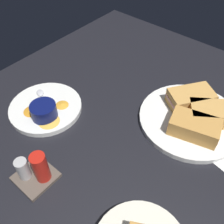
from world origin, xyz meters
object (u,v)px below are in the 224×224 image
at_px(sandwich_half_near, 194,127).
at_px(plate_chips_companion, 46,108).
at_px(sandwich_half_far, 213,114).
at_px(ramekin_light_gravy, 44,111).
at_px(sandwich_half_extra, 191,98).
at_px(condiment_caddy, 35,171).
at_px(plate_sandwich_main, 190,119).
at_px(ramekin_dark_sauce, 193,98).
at_px(spoon_by_gravy_ramekin, 41,95).
at_px(spoon_by_dark_ramekin, 195,114).

distance_m(sandwich_half_near, plate_chips_companion, 0.44).
xyz_separation_m(sandwich_half_far, ramekin_light_gravy, (0.38, 0.30, -0.00)).
bearing_deg(sandwich_half_far, ramekin_light_gravy, 38.59).
height_order(sandwich_half_extra, ramekin_light_gravy, sandwich_half_extra).
distance_m(sandwich_half_near, condiment_caddy, 0.43).
xyz_separation_m(sandwich_half_far, plate_chips_companion, (0.41, 0.27, -0.03)).
bearing_deg(condiment_caddy, sandwich_half_near, -121.86).
relative_size(plate_sandwich_main, sandwich_half_extra, 1.99).
relative_size(sandwich_half_extra, ramekin_dark_sauce, 2.25).
distance_m(sandwich_half_far, ramekin_light_gravy, 0.48).
distance_m(plate_chips_companion, spoon_by_gravy_ramekin, 0.05).
bearing_deg(spoon_by_dark_ramekin, sandwich_half_far, -162.51).
height_order(spoon_by_dark_ramekin, plate_chips_companion, spoon_by_dark_ramekin).
bearing_deg(sandwich_half_near, spoon_by_gravy_ramekin, 21.86).
xyz_separation_m(plate_sandwich_main, spoon_by_dark_ramekin, (-0.00, -0.02, 0.01)).
bearing_deg(plate_chips_companion, sandwich_half_near, -153.63).
height_order(ramekin_dark_sauce, spoon_by_dark_ramekin, ramekin_dark_sauce).
bearing_deg(ramekin_light_gravy, sandwich_half_far, -141.41).
distance_m(plate_chips_companion, condiment_caddy, 0.24).
bearing_deg(ramekin_dark_sauce, spoon_by_gravy_ramekin, 36.87).
bearing_deg(ramekin_dark_sauce, plate_chips_companion, 42.17).
bearing_deg(condiment_caddy, ramekin_light_gravy, -45.53).
xyz_separation_m(plate_sandwich_main, condiment_caddy, (0.19, 0.41, 0.03)).
height_order(sandwich_half_near, ramekin_light_gravy, sandwich_half_near).
xyz_separation_m(plate_sandwich_main, sandwich_half_near, (-0.03, 0.05, 0.03)).
bearing_deg(sandwich_half_near, sandwich_half_far, -101.93).
bearing_deg(sandwich_half_near, condiment_caddy, 58.14).
distance_m(ramekin_dark_sauce, spoon_by_dark_ramekin, 0.06).
relative_size(sandwich_half_far, condiment_caddy, 1.58).
xyz_separation_m(sandwich_half_far, spoon_by_gravy_ramekin, (0.45, 0.25, -0.02)).
bearing_deg(ramekin_light_gravy, plate_chips_companion, -39.81).
bearing_deg(plate_chips_companion, ramekin_dark_sauce, -137.83).
xyz_separation_m(ramekin_dark_sauce, condiment_caddy, (0.17, 0.47, 0.00)).
bearing_deg(plate_chips_companion, ramekin_light_gravy, 140.19).
bearing_deg(ramekin_dark_sauce, sandwich_half_near, 118.19).
distance_m(ramekin_dark_sauce, condiment_caddy, 0.50).
xyz_separation_m(plate_sandwich_main, ramekin_dark_sauce, (0.03, -0.06, 0.03)).
distance_m(sandwich_half_extra, spoon_by_dark_ramekin, 0.05).
height_order(plate_chips_companion, condiment_caddy, condiment_caddy).
bearing_deg(condiment_caddy, sandwich_half_far, -118.74).
distance_m(plate_chips_companion, ramekin_light_gravy, 0.05).
xyz_separation_m(ramekin_light_gravy, condiment_caddy, (-0.14, 0.14, -0.01)).
relative_size(spoon_by_dark_ramekin, condiment_caddy, 0.94).
bearing_deg(plate_chips_companion, spoon_by_dark_ramekin, -144.68).
relative_size(sandwich_half_far, plate_chips_companion, 0.68).
xyz_separation_m(plate_sandwich_main, sandwich_half_extra, (0.03, -0.05, 0.03)).
bearing_deg(spoon_by_gravy_ramekin, ramekin_light_gravy, 147.95).
xyz_separation_m(sandwich_half_extra, spoon_by_gravy_ramekin, (0.37, 0.27, -0.02)).
relative_size(sandwich_half_extra, condiment_caddy, 1.58).
bearing_deg(sandwich_half_extra, spoon_by_dark_ramekin, 138.89).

